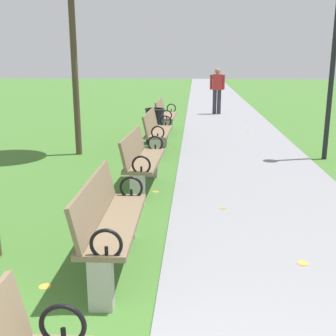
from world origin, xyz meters
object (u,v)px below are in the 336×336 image
Objects in this scene: park_bench_4 at (157,131)px; park_bench_5 at (165,115)px; park_bench_2 at (110,221)px; pedestrian_walking at (217,89)px; trash_bin at (155,126)px; lamp_post at (335,42)px; park_bench_3 at (142,160)px.

park_bench_4 is 1.00× the size of park_bench_5.
park_bench_2 is 5.18m from park_bench_4.
park_bench_4 is at bearing -103.57° from pedestrian_walking.
trash_bin is 4.33m from lamp_post.
park_bench_5 is at bearing 140.37° from lamp_post.
park_bench_2 reaches higher than trash_bin.
lamp_post is at bearing -21.88° from trash_bin.
lamp_post is (3.61, -1.45, 1.88)m from trash_bin.
pedestrian_walking is at bearing 105.20° from lamp_post.
park_bench_2 is 6.33m from trash_bin.
park_bench_5 is 1.43m from trash_bin.
pedestrian_walking reaches higher than park_bench_2.
pedestrian_walking is at bearing 72.30° from trash_bin.
park_bench_4 is at bearing 174.97° from lamp_post.
trash_bin is (-0.15, 6.33, -0.06)m from park_bench_2.
lamp_post is (3.47, 2.30, 1.82)m from park_bench_3.
park_bench_3 is at bearing -99.81° from pedestrian_walking.
park_bench_4 is (0.00, 5.18, 0.00)m from park_bench_2.
park_bench_3 and park_bench_5 have the same top height.
trash_bin is (-0.15, 1.15, -0.06)m from park_bench_4.
park_bench_2 is at bearing -88.67° from trash_bin.
lamp_post reaches higher than park_bench_2.
park_bench_4 is 1.16m from trash_bin.
park_bench_2 is 6.25m from lamp_post.
park_bench_5 is (0.00, 7.75, 0.00)m from park_bench_2.
park_bench_2 is 1.00× the size of park_bench_5.
trash_bin is at bearing 158.12° from lamp_post.
trash_bin is (-1.74, -5.45, -0.50)m from pedestrian_walking.
park_bench_2 and park_bench_4 have the same top height.
lamp_post is at bearing -5.03° from park_bench_4.
park_bench_3 is 4.54m from lamp_post.
pedestrian_walking reaches higher than park_bench_5.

